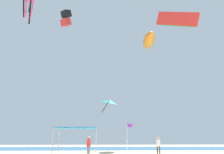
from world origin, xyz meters
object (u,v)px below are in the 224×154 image
at_px(kite_inflatable_orange, 149,40).
at_px(banner_flag, 128,136).
at_px(kite_box_black, 66,18).
at_px(person_central, 158,144).
at_px(kite_parafoil_red, 177,19).
at_px(canopy_tent, 76,129).
at_px(kite_delta_teal, 110,102).
at_px(person_near_tent, 89,144).

bearing_deg(kite_inflatable_orange, banner_flag, -17.80).
height_order(kite_box_black, kite_inflatable_orange, kite_box_black).
bearing_deg(person_central, kite_parafoil_red, 68.95).
height_order(canopy_tent, kite_delta_teal, kite_delta_teal).
distance_m(canopy_tent, kite_delta_teal, 17.10).
bearing_deg(kite_box_black, kite_delta_teal, -176.51).
xyz_separation_m(person_central, kite_inflatable_orange, (2.07, 12.32, 17.39)).
distance_m(person_near_tent, kite_inflatable_orange, 24.18).
distance_m(person_central, kite_delta_teal, 11.72).
bearing_deg(person_central, kite_box_black, -173.94).
distance_m(canopy_tent, person_near_tent, 6.10).
bearing_deg(canopy_tent, kite_box_black, 101.08).
bearing_deg(canopy_tent, person_near_tent, 81.85).
height_order(banner_flag, kite_delta_teal, kite_delta_teal).
relative_size(person_near_tent, banner_flag, 0.59).
xyz_separation_m(person_central, kite_delta_teal, (-4.98, 8.77, 5.98)).
bearing_deg(canopy_tent, person_central, 40.67).
distance_m(person_near_tent, banner_flag, 4.16).
distance_m(kite_delta_teal, kite_inflatable_orange, 13.88).
xyz_separation_m(canopy_tent, kite_delta_teal, (3.52, 16.07, 4.67)).
distance_m(kite_parafoil_red, kite_inflatable_orange, 11.77).
relative_size(canopy_tent, kite_delta_teal, 0.90).
bearing_deg(kite_delta_teal, banner_flag, -138.15).
relative_size(person_central, banner_flag, 0.58).
distance_m(person_near_tent, kite_parafoil_red, 19.20).
distance_m(canopy_tent, banner_flag, 7.55).
xyz_separation_m(person_near_tent, kite_box_black, (-5.31, 16.92, 22.83)).
xyz_separation_m(person_near_tent, kite_inflatable_orange, (9.73, 13.72, 17.37)).
xyz_separation_m(canopy_tent, person_near_tent, (0.84, 5.90, -1.29)).
bearing_deg(banner_flag, kite_parafoil_red, 18.66).
height_order(person_central, kite_box_black, kite_box_black).
xyz_separation_m(canopy_tent, kite_inflatable_orange, (10.57, 19.62, 16.08)).
xyz_separation_m(canopy_tent, banner_flag, (4.92, 5.72, -0.44)).
bearing_deg(kite_inflatable_orange, kite_box_black, -97.67).
bearing_deg(person_near_tent, kite_box_black, 179.57).
distance_m(person_near_tent, person_central, 7.78).
xyz_separation_m(kite_delta_teal, kite_box_black, (-7.99, 6.75, 16.88)).
height_order(person_near_tent, kite_parafoil_red, kite_parafoil_red).
height_order(person_near_tent, kite_inflatable_orange, kite_inflatable_orange).
xyz_separation_m(person_near_tent, banner_flag, (4.07, -0.18, 0.85)).
xyz_separation_m(person_central, kite_box_black, (-12.97, 15.52, 22.85)).
bearing_deg(kite_parafoil_red, canopy_tent, -103.08).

